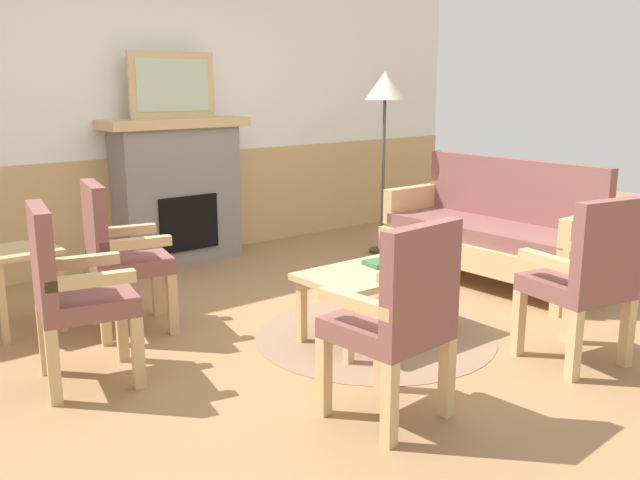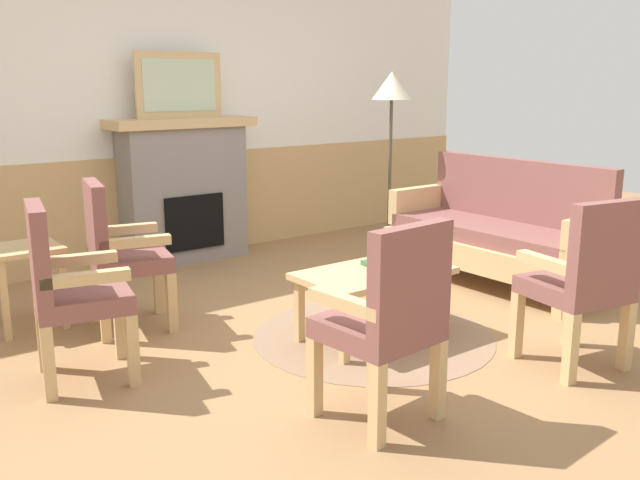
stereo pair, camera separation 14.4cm
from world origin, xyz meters
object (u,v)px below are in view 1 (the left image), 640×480
at_px(coffee_table, 376,278).
at_px(armchair_by_window_left, 118,250).
at_px(side_table, 21,266).
at_px(armchair_front_left, 587,274).
at_px(armchair_front_center, 398,314).
at_px(book_on_table, 382,263).
at_px(framed_picture, 173,85).
at_px(armchair_near_fireplace, 71,287).
at_px(floor_lamp_by_couch, 385,97).
at_px(couch, 492,233).
at_px(fireplace, 177,190).

relative_size(coffee_table, armchair_by_window_left, 0.98).
distance_m(armchair_by_window_left, side_table, 0.64).
distance_m(armchair_front_left, armchair_front_center, 1.32).
xyz_separation_m(book_on_table, armchair_by_window_left, (-1.31, 1.07, 0.08)).
bearing_deg(armchair_front_center, armchair_by_window_left, 103.95).
distance_m(armchair_by_window_left, armchair_front_left, 2.84).
bearing_deg(framed_picture, armchair_near_fireplace, -130.20).
bearing_deg(framed_picture, armchair_by_window_left, -130.17).
bearing_deg(floor_lamp_by_couch, armchair_near_fireplace, -162.07).
bearing_deg(armchair_front_left, floor_lamp_by_couch, 69.24).
bearing_deg(coffee_table, couch, 11.44).
bearing_deg(side_table, armchair_front_center, -67.86).
bearing_deg(coffee_table, armchair_by_window_left, 137.07).
distance_m(armchair_near_fireplace, armchair_front_center, 1.72).
bearing_deg(fireplace, couch, -52.53).
distance_m(fireplace, armchair_near_fireplace, 2.61).
bearing_deg(side_table, armchair_by_window_left, -39.91).
bearing_deg(coffee_table, fireplace, 91.11).
bearing_deg(side_table, coffee_table, -42.09).
distance_m(framed_picture, floor_lamp_by_couch, 1.89).
bearing_deg(coffee_table, framed_picture, 91.11).
distance_m(couch, armchair_near_fireplace, 3.35).
distance_m(couch, armchair_by_window_left, 2.93).
xyz_separation_m(armchair_by_window_left, armchair_front_center, (0.50, -2.01, 0.00)).
relative_size(fireplace, armchair_front_center, 1.33).
height_order(coffee_table, floor_lamp_by_couch, floor_lamp_by_couch).
relative_size(book_on_table, side_table, 0.37).
relative_size(framed_picture, armchair_front_left, 0.82).
bearing_deg(armchair_front_center, floor_lamp_by_couch, 46.87).
relative_size(fireplace, couch, 0.72).
height_order(framed_picture, book_on_table, framed_picture).
distance_m(book_on_table, side_table, 2.32).
bearing_deg(armchair_near_fireplace, couch, -2.97).
distance_m(armchair_front_left, side_table, 3.46).
xyz_separation_m(armchair_by_window_left, floor_lamp_by_couch, (2.81, 0.46, 0.91)).
distance_m(coffee_table, armchair_front_left, 1.24).
distance_m(couch, armchair_front_center, 2.62).
xyz_separation_m(armchair_by_window_left, armchair_front_left, (1.80, -2.20, 0.00)).
relative_size(book_on_table, floor_lamp_by_couch, 0.12).
distance_m(fireplace, armchair_by_window_left, 1.80).
height_order(coffee_table, armchair_by_window_left, armchair_by_window_left).
bearing_deg(floor_lamp_by_couch, coffee_table, -135.42).
distance_m(coffee_table, armchair_front_center, 1.14).
bearing_deg(side_table, armchair_front_left, -48.76).
distance_m(couch, coffee_table, 1.64).
relative_size(couch, floor_lamp_by_couch, 1.07).
distance_m(fireplace, armchair_front_left, 3.63).
bearing_deg(framed_picture, armchair_front_left, -79.79).
bearing_deg(book_on_table, armchair_front_center, -130.81).
bearing_deg(coffee_table, armchair_front_left, -61.13).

